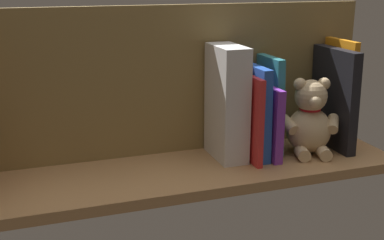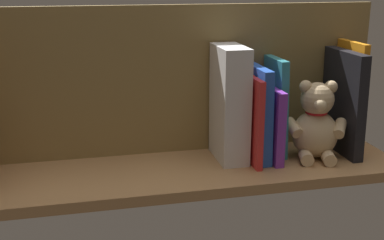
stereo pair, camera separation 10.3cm
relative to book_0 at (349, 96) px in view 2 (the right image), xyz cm
name	(u,v)px [view 2 (the right image)]	position (x,y,z in cm)	size (l,w,h in cm)	color
ground_plane	(192,171)	(37.82, 3.46, -13.59)	(90.20, 25.33, 2.20)	#A87A4C
shelf_back_panel	(182,80)	(37.82, -6.96, 4.11)	(90.20, 1.50, 33.20)	olive
book_0	(349,96)	(0.00, 0.00, 0.00)	(1.43, 11.62, 24.99)	orange
book_1	(343,102)	(2.43, 2.07, -0.82)	(2.39, 15.76, 23.34)	black
teddy_bear	(316,124)	(10.02, 4.32, -4.79)	(13.67, 13.00, 17.50)	#D1B284
book_2	(276,106)	(17.65, -0.53, -1.56)	(1.77, 10.55, 21.88)	teal
book_3	(269,122)	(20.01, 1.64, -4.42)	(1.92, 14.90, 16.14)	purple
book_4	(257,113)	(22.56, 1.12, -2.22)	(2.13, 13.86, 20.54)	blue
book_5	(249,118)	(24.77, 1.95, -3.03)	(1.24, 15.52, 18.92)	red
dictionary_thick_white	(230,104)	(28.81, 0.58, 0.01)	(5.81, 12.58, 25.02)	silver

